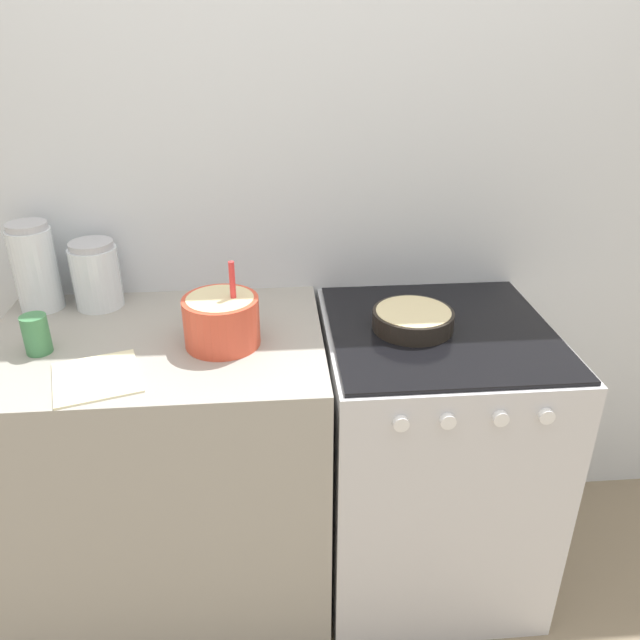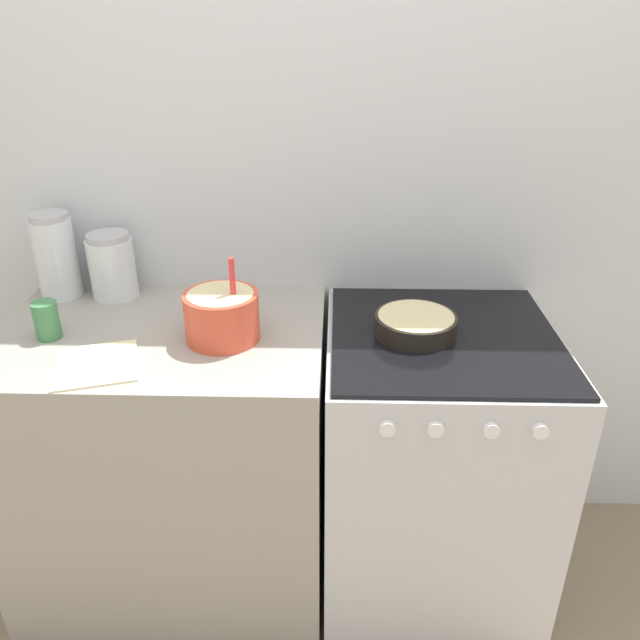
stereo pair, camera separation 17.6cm
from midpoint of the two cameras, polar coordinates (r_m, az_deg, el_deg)
The scene contains 9 objects.
wall_back at distance 2.03m, azimuth 2.99°, elevation 10.35°, with size 4.91×0.05×2.40m.
countertop_cabinet at distance 2.10m, azimuth -10.79°, elevation -12.38°, with size 0.96×0.68×0.93m.
stove at distance 2.09m, azimuth 12.63°, elevation -12.70°, with size 0.67×0.69×0.93m.
mixing_bowl at distance 1.74m, azimuth -6.14°, elevation 0.55°, with size 0.21×0.21×0.24m.
baking_pan at distance 1.81m, azimuth 11.49°, elevation -0.41°, with size 0.24×0.24×0.06m.
storage_jar_left at distance 2.13m, azimuth -20.78°, elevation 5.00°, with size 0.13×0.13×0.27m.
storage_jar_middle at distance 2.08m, azimuth -16.16°, elevation 4.37°, with size 0.15×0.15×0.21m.
tin_can at distance 1.87m, azimuth -21.31°, elevation -0.08°, with size 0.07×0.07×0.11m.
recipe_page at distance 1.70m, azimuth -17.07°, elevation -3.99°, with size 0.26×0.27×0.01m.
Camera 2 is at (0.04, -1.25, 1.76)m, focal length 35.00 mm.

